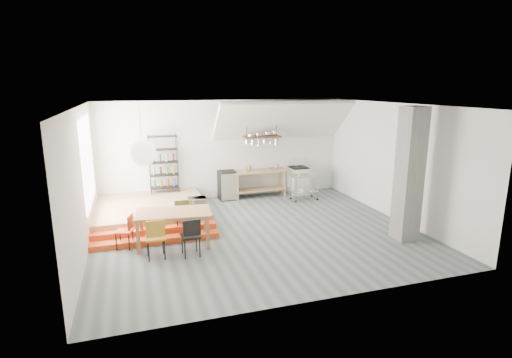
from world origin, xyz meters
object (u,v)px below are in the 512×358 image
object	(u,v)px
dining_table	(173,215)
rolling_cart	(304,184)
stove	(298,180)
mini_fridge	(227,185)

from	to	relation	value
dining_table	rolling_cart	size ratio (longest dim) A/B	2.10
stove	dining_table	world-z (taller)	stove
dining_table	rolling_cart	distance (m)	5.14
rolling_cart	stove	bearing A→B (deg)	79.13
mini_fridge	rolling_cart	bearing A→B (deg)	-19.97
stove	rolling_cart	world-z (taller)	stove
stove	mini_fridge	size ratio (longest dim) A/B	1.25
stove	mini_fridge	world-z (taller)	stove
rolling_cart	mini_fridge	world-z (taller)	mini_fridge
rolling_cart	mini_fridge	distance (m)	2.52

